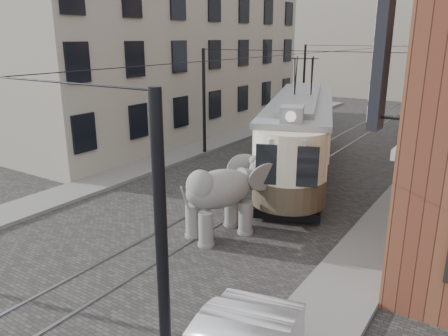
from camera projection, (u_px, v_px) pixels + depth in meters
The scene contains 9 objects.
ground at pixel (230, 205), 18.07m from camera, with size 120.00×120.00×0.00m, color #403E3B.
tram_rails at pixel (230, 204), 18.07m from camera, with size 1.54×80.00×0.02m, color slate, non-canonical shape.
sidewalk_right at pixel (380, 238), 14.90m from camera, with size 2.00×60.00×0.15m, color slate.
sidewalk_left at pixel (118, 176), 21.47m from camera, with size 2.00×60.00×0.15m, color slate.
stucco_building at pixel (174, 61), 30.44m from camera, with size 7.00×24.00×10.00m, color #A29986.
distant_block at pixel (427, 33), 48.11m from camera, with size 28.00×10.00×14.00m, color #A29986.
catenary at pixel (282, 114), 21.32m from camera, with size 11.00×30.20×6.00m, color black, non-canonical shape.
tram at pixel (302, 116), 22.01m from camera, with size 2.94×14.23×5.65m, color beige, non-canonical shape.
elephant at pixel (219, 200), 14.96m from camera, with size 2.33×4.23×2.59m, color slate, non-canonical shape.
Camera 1 is at (9.05, -14.26, 6.61)m, focal length 35.37 mm.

